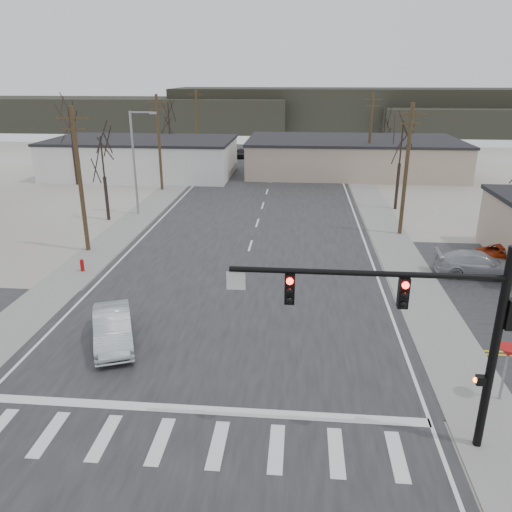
{
  "coord_description": "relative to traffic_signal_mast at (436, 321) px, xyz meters",
  "views": [
    {
      "loc": [
        3.53,
        -20.58,
        11.93
      ],
      "look_at": [
        1.25,
        4.84,
        2.6
      ],
      "focal_mm": 35.0,
      "sensor_mm": 36.0,
      "label": 1
    }
  ],
  "objects": [
    {
      "name": "cross_road",
      "position": [
        -7.89,
        6.2,
        -4.65
      ],
      "size": [
        90.0,
        10.0,
        0.04
      ],
      "primitive_type": "cube",
      "color": "black",
      "rests_on": "ground"
    },
    {
      "name": "traffic_signal_mast",
      "position": [
        0.0,
        0.0,
        0.0
      ],
      "size": [
        8.95,
        0.43,
        7.2
      ],
      "color": "black",
      "rests_on": "ground"
    },
    {
      "name": "upole_left_d",
      "position": [
        -19.39,
        58.2,
        0.55
      ],
      "size": [
        2.2,
        0.3,
        10.0
      ],
      "color": "#4F3D24",
      "rests_on": "ground"
    },
    {
      "name": "upole_left_b",
      "position": [
        -19.39,
        18.2,
        0.55
      ],
      "size": [
        2.2,
        0.3,
        10.0
      ],
      "color": "#4F3D24",
      "rests_on": "ground"
    },
    {
      "name": "building_left_far",
      "position": [
        -23.89,
        46.2,
        -2.42
      ],
      "size": [
        22.3,
        12.3,
        4.5
      ],
      "color": "silver",
      "rests_on": "ground"
    },
    {
      "name": "upole_right_a",
      "position": [
        3.61,
        24.2,
        0.55
      ],
      "size": [
        2.2,
        0.3,
        10.0
      ],
      "color": "#4F3D24",
      "rests_on": "ground"
    },
    {
      "name": "building_right_far",
      "position": [
        2.11,
        50.2,
        -2.52
      ],
      "size": [
        26.3,
        14.3,
        4.3
      ],
      "color": "tan",
      "rests_on": "ground"
    },
    {
      "name": "ground",
      "position": [
        -7.89,
        6.2,
        -4.67
      ],
      "size": [
        140.0,
        140.0,
        0.0
      ],
      "primitive_type": "plane",
      "color": "silver",
      "rests_on": "ground"
    },
    {
      "name": "sidewalk_right",
      "position": [
        2.71,
        26.2,
        -4.64
      ],
      "size": [
        3.0,
        90.0,
        0.06
      ],
      "primitive_type": "cube",
      "color": "gray",
      "rests_on": "ground"
    },
    {
      "name": "tree_left_near",
      "position": [
        -20.89,
        26.2,
        0.55
      ],
      "size": [
        3.3,
        3.3,
        7.35
      ],
      "color": "#2E221C",
      "rests_on": "ground"
    },
    {
      "name": "tree_right_mid",
      "position": [
        4.61,
        32.2,
        1.26
      ],
      "size": [
        3.74,
        3.74,
        8.33
      ],
      "color": "#2E221C",
      "rests_on": "ground"
    },
    {
      "name": "car_far_a",
      "position": [
        -4.37,
        51.92,
        -3.89
      ],
      "size": [
        2.08,
        5.1,
        1.48
      ],
      "primitive_type": "imported",
      "rotation": [
        0.0,
        0.0,
        3.14
      ],
      "color": "black",
      "rests_on": "main_road"
    },
    {
      "name": "car_parked_silver",
      "position": [
        6.85,
        15.73,
        -3.88
      ],
      "size": [
        5.36,
        2.47,
        1.52
      ],
      "primitive_type": "imported",
      "rotation": [
        0.0,
        0.0,
        1.5
      ],
      "color": "#93969D",
      "rests_on": "parking_lot"
    },
    {
      "name": "car_parked_red",
      "position": [
        9.65,
        18.32,
        -4.03
      ],
      "size": [
        4.77,
        3.25,
        1.21
      ],
      "primitive_type": "imported",
      "rotation": [
        0.0,
        0.0,
        1.88
      ],
      "color": "#922307",
      "rests_on": "parking_lot"
    },
    {
      "name": "hill_center",
      "position": [
        7.11,
        102.2,
        -0.17
      ],
      "size": [
        80.0,
        18.0,
        9.0
      ],
      "primitive_type": "cube",
      "color": "#333026",
      "rests_on": "ground"
    },
    {
      "name": "fire_hydrant",
      "position": [
        -18.09,
        14.2,
        -4.22
      ],
      "size": [
        0.24,
        0.24,
        0.87
      ],
      "color": "#A50C0C",
      "rests_on": "ground"
    },
    {
      "name": "tree_left_far",
      "position": [
        -21.89,
        52.2,
        1.61
      ],
      "size": [
        3.96,
        3.96,
        8.82
      ],
      "color": "#2E221C",
      "rests_on": "ground"
    },
    {
      "name": "sidewalk_left",
      "position": [
        -18.49,
        26.2,
        -4.64
      ],
      "size": [
        3.0,
        90.0,
        0.06
      ],
      "primitive_type": "cube",
      "color": "gray",
      "rests_on": "ground"
    },
    {
      "name": "tree_right_far",
      "position": [
        7.11,
        58.2,
        0.91
      ],
      "size": [
        3.52,
        3.52,
        7.84
      ],
      "color": "#2E221C",
      "rests_on": "ground"
    },
    {
      "name": "car_far_b",
      "position": [
        -13.47,
        61.21,
        -3.97
      ],
      "size": [
        1.83,
        3.99,
        1.33
      ],
      "primitive_type": "imported",
      "rotation": [
        0.0,
        0.0,
        0.07
      ],
      "color": "black",
      "rests_on": "main_road"
    },
    {
      "name": "streetlight_main",
      "position": [
        -18.69,
        28.2,
        0.41
      ],
      "size": [
        2.4,
        0.25,
        9.0
      ],
      "color": "gray",
      "rests_on": "ground"
    },
    {
      "name": "upole_right_b",
      "position": [
        3.61,
        46.2,
        0.55
      ],
      "size": [
        2.2,
        0.3,
        10.0
      ],
      "color": "#4F3D24",
      "rests_on": "ground"
    },
    {
      "name": "sedan_crossing",
      "position": [
        -12.84,
        5.53,
        -3.84
      ],
      "size": [
        3.31,
        5.05,
        1.57
      ],
      "primitive_type": "imported",
      "rotation": [
        0.0,
        0.0,
        0.38
      ],
      "color": "#A2A9AD",
      "rests_on": "main_road"
    },
    {
      "name": "hill_left",
      "position": [
        -42.89,
        98.2,
        -1.17
      ],
      "size": [
        70.0,
        18.0,
        7.0
      ],
      "primitive_type": "cube",
      "color": "#333026",
      "rests_on": "ground"
    },
    {
      "name": "main_road",
      "position": [
        -7.89,
        21.2,
        -4.65
      ],
      "size": [
        18.0,
        110.0,
        0.05
      ],
      "primitive_type": "cube",
      "color": "black",
      "rests_on": "ground"
    },
    {
      "name": "tree_left_mid",
      "position": [
        -29.89,
        40.2,
        1.61
      ],
      "size": [
        3.96,
        3.96,
        8.82
      ],
      "color": "#2E221C",
      "rests_on": "ground"
    },
    {
      "name": "upole_left_c",
      "position": [
        -19.39,
        38.2,
        0.55
      ],
      "size": [
        2.2,
        0.3,
        10.0
      ],
      "color": "#4F3D24",
      "rests_on": "ground"
    },
    {
      "name": "yield_sign",
      "position": [
        3.61,
        2.7,
        -2.61
      ],
      "size": [
        0.8,
        0.8,
        2.35
      ],
      "color": "gray",
      "rests_on": "ground"
    }
  ]
}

